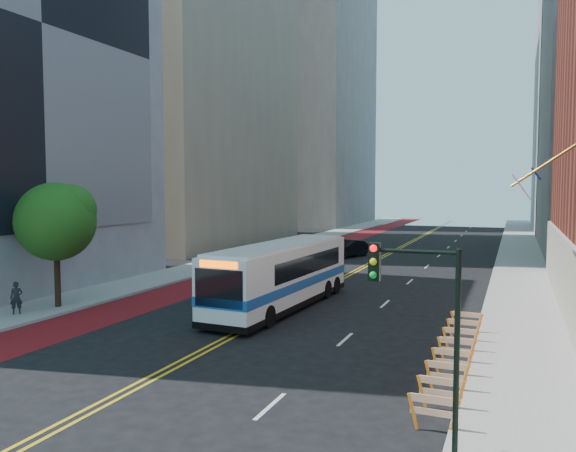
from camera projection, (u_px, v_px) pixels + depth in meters
The scene contains 16 objects.
ground at pixel (173, 367), 20.55m from camera, with size 160.00×160.00×0.00m, color black.
sidewalk_left at pixel (245, 256), 52.77m from camera, with size 4.00×140.00×0.15m, color gray.
sidewalk_right at pixel (521, 271), 43.76m from camera, with size 4.00×140.00×0.15m, color gray.
bus_lane_paint at pixel (283, 259), 51.31m from camera, with size 3.60×140.00×0.01m, color #600D10.
center_line_inner at pixel (368, 263), 48.34m from camera, with size 0.14×140.00×0.01m, color gold.
center_line_outer at pixel (372, 264), 48.20m from camera, with size 0.14×140.00×0.01m, color gold.
lane_dashes at pixel (439, 256), 53.86m from camera, with size 0.14×98.20×0.01m.
midrise_left_far at pixel (304, 41), 99.38m from camera, with size 20.00×26.00×65.00m, color slate.
construction_barriers at pixel (454, 353), 20.06m from camera, with size 1.42×10.91×1.00m.
street_tree at pixel (57, 218), 30.01m from camera, with size 4.20×4.20×6.70m.
traffic_signal at pixel (419, 307), 13.50m from camera, with size 2.21×0.34×5.07m.
transit_bus at pixel (282, 274), 30.58m from camera, with size 3.39×12.97×3.53m.
car_a at pixel (237, 260), 45.32m from camera, with size 1.61×4.01×1.37m, color black.
car_b at pixel (348, 248), 52.83m from camera, with size 1.70×4.89×1.61m, color black.
car_c at pixel (320, 247), 54.28m from camera, with size 2.12×5.21×1.51m, color black.
pedestrian at pixel (16, 298), 28.45m from camera, with size 0.60×0.40×1.65m, color black.
Camera 1 is at (11.50, -17.06, 6.60)m, focal length 35.00 mm.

